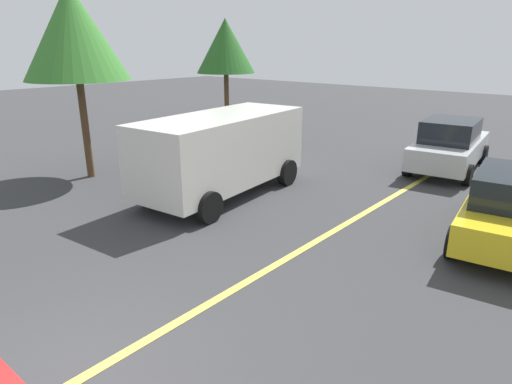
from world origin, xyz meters
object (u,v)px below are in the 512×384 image
Objects in this scene: car_silver_approaching at (450,145)px; tree_right_verge at (73,33)px; tree_centre_verge at (226,46)px; white_van at (221,150)px.

tree_right_verge reaches higher than car_silver_approaching.
tree_right_verge is (-8.13, 8.25, 3.43)m from car_silver_approaching.
tree_right_verge is (-7.52, -1.32, 0.38)m from tree_centre_verge.
white_van is 8.75m from tree_centre_verge.
tree_right_verge reaches higher than tree_centre_verge.
tree_centre_verge is (6.07, 5.73, 2.62)m from white_van.
tree_centre_verge is at bearing 93.65° from car_silver_approaching.
white_van is 7.72m from car_silver_approaching.
tree_centre_verge is 7.64m from tree_right_verge.
white_van reaches higher than car_silver_approaching.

